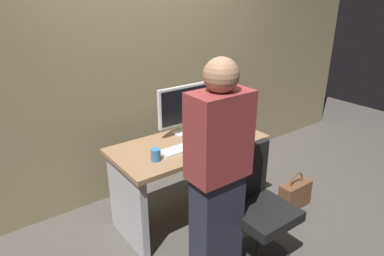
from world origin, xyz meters
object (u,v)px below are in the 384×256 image
object	(u,v)px
mouse	(211,138)
cup_near_keyboard	(156,155)
office_chair	(257,213)
handbag	(295,194)
desk	(189,166)
cell_phone	(240,134)
book_stack	(210,120)
person_at_desk	(218,177)
keyboard	(185,148)
monitor	(184,107)

from	to	relation	value
mouse	cup_near_keyboard	xyz separation A→B (m)	(-0.60, -0.05, 0.03)
cup_near_keyboard	office_chair	bearing A→B (deg)	-52.92
cup_near_keyboard	handbag	bearing A→B (deg)	-16.47
desk	cup_near_keyboard	size ratio (longest dim) A/B	14.08
cup_near_keyboard	handbag	distance (m)	1.53
cup_near_keyboard	cell_phone	bearing A→B (deg)	-0.95
office_chair	mouse	bearing A→B (deg)	80.90
book_stack	cell_phone	size ratio (longest dim) A/B	1.56
cell_phone	handbag	world-z (taller)	cell_phone
person_at_desk	book_stack	bearing A→B (deg)	53.50
keyboard	handbag	distance (m)	1.27
desk	cell_phone	xyz separation A→B (m)	(0.49, -0.14, 0.24)
monitor	desk	bearing A→B (deg)	-115.22
desk	book_stack	size ratio (longest dim) A/B	6.07
monitor	book_stack	world-z (taller)	monitor
mouse	cup_near_keyboard	bearing A→B (deg)	-174.84
mouse	book_stack	xyz separation A→B (m)	(0.20, 0.26, 0.05)
office_chair	monitor	distance (m)	1.12
office_chair	keyboard	bearing A→B (deg)	104.95
monitor	cup_near_keyboard	bearing A→B (deg)	-147.97
mouse	cup_near_keyboard	distance (m)	0.60
book_stack	handbag	size ratio (longest dim) A/B	0.59
cup_near_keyboard	handbag	size ratio (longest dim) A/B	0.26
monitor	cup_near_keyboard	xyz separation A→B (m)	(-0.49, -0.31, -0.21)
keyboard	handbag	xyz separation A→B (m)	(1.01, -0.43, -0.63)
mouse	office_chair	bearing A→B (deg)	-99.10
keyboard	cup_near_keyboard	size ratio (longest dim) A/B	4.44
monitor	cell_phone	xyz separation A→B (m)	(0.40, -0.32, -0.25)
monitor	cell_phone	bearing A→B (deg)	-39.03
office_chair	book_stack	bearing A→B (deg)	71.88
keyboard	book_stack	distance (m)	0.57
mouse	cup_near_keyboard	world-z (taller)	cup_near_keyboard
desk	monitor	world-z (taller)	monitor
office_chair	monitor	bearing A→B (deg)	89.50
cup_near_keyboard	cell_phone	xyz separation A→B (m)	(0.90, -0.01, -0.04)
person_at_desk	book_stack	world-z (taller)	person_at_desk
keyboard	cell_phone	bearing A→B (deg)	-6.12
monitor	office_chair	bearing A→B (deg)	-90.50
monitor	cell_phone	size ratio (longest dim) A/B	3.75
cell_phone	desk	bearing A→B (deg)	158.40
monitor	handbag	bearing A→B (deg)	-40.36
cell_phone	keyboard	bearing A→B (deg)	169.24
monitor	mouse	bearing A→B (deg)	-67.97
keyboard	mouse	xyz separation A→B (m)	(0.29, 0.01, 0.01)
person_at_desk	mouse	size ratio (longest dim) A/B	16.39
keyboard	cup_near_keyboard	bearing A→B (deg)	-173.12
keyboard	mouse	world-z (taller)	mouse
office_chair	keyboard	xyz separation A→B (m)	(-0.18, 0.68, 0.34)
handbag	mouse	bearing A→B (deg)	148.34
desk	mouse	size ratio (longest dim) A/B	13.62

